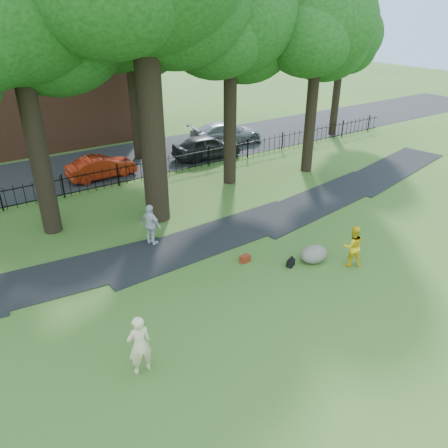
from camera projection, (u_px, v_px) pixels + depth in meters
ground at (246, 289)px, 15.63m from camera, size 120.00×120.00×0.00m
footpath at (211, 238)px, 19.02m from camera, size 36.07×3.85×0.03m
street at (95, 166)px, 27.49m from camera, size 80.00×7.00×0.02m
iron_fence at (118, 176)px, 24.25m from camera, size 44.00×0.04×1.20m
tree_row at (142, 30)px, 18.44m from camera, size 26.82×7.96×12.42m
woman at (139, 345)px, 11.74m from camera, size 0.68×0.45×1.86m
man at (352, 246)px, 16.72m from camera, size 1.01×0.93×1.68m
pedestrian at (151, 225)px, 18.15m from camera, size 0.82×1.15×1.82m
boulder at (314, 253)px, 17.24m from camera, size 1.39×1.22×0.68m
backpack at (291, 263)px, 16.94m from camera, size 0.42×0.36×0.27m
red_bag at (245, 259)px, 17.23m from camera, size 0.42×0.29×0.27m
red_sedan at (101, 167)px, 25.38m from camera, size 3.98×1.49×1.30m
grey_car at (207, 146)px, 28.65m from camera, size 4.67×2.20×1.54m
silver_car at (226, 133)px, 31.57m from camera, size 5.63×2.88×1.56m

